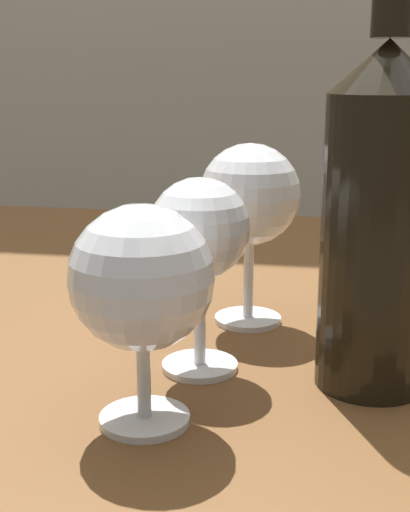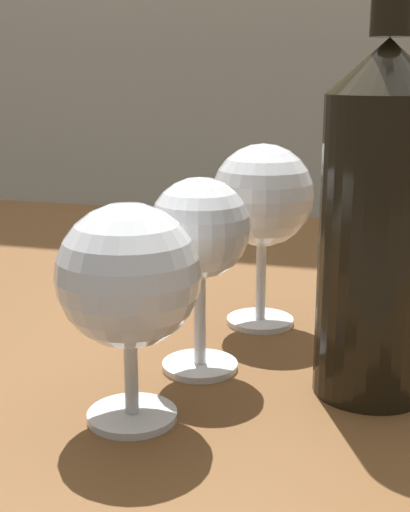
% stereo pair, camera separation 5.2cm
% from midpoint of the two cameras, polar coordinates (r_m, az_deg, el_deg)
% --- Properties ---
extents(dining_table, '(1.11, 0.83, 0.71)m').
position_cam_midpoint_polar(dining_table, '(0.76, 0.44, -10.06)').
color(dining_table, brown).
rests_on(dining_table, ground_plane).
extents(wine_glass_pinot, '(0.09, 0.09, 0.14)m').
position_cam_midpoint_polar(wine_glass_pinot, '(0.44, -8.52, -2.06)').
color(wine_glass_pinot, white).
rests_on(wine_glass_pinot, dining_table).
extents(wine_glass_white, '(0.07, 0.07, 0.15)m').
position_cam_midpoint_polar(wine_glass_white, '(0.51, -2.88, 1.72)').
color(wine_glass_white, white).
rests_on(wine_glass_white, dining_table).
extents(wine_glass_merlot, '(0.09, 0.09, 0.16)m').
position_cam_midpoint_polar(wine_glass_merlot, '(0.61, 1.23, 4.75)').
color(wine_glass_merlot, white).
rests_on(wine_glass_merlot, dining_table).
extents(wine_bottle, '(0.08, 0.08, 0.32)m').
position_cam_midpoint_polar(wine_bottle, '(0.49, 10.98, 3.42)').
color(wine_bottle, black).
rests_on(wine_bottle, dining_table).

